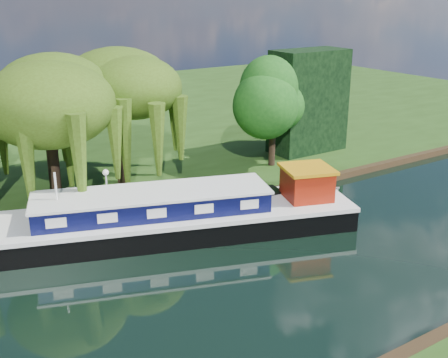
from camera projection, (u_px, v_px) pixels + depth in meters
ground at (191, 297)px, 24.77m from camera, size 120.00×120.00×0.00m
far_bank at (4, 134)px, 51.53m from camera, size 120.00×52.00×0.45m
dutch_barge at (177, 216)px, 30.83m from camera, size 20.55×10.85×4.26m
narrowboat at (218, 213)px, 32.53m from camera, size 11.30×3.67×1.63m
white_cruiser at (327, 197)px, 36.58m from camera, size 2.29×2.00×1.16m
willow_left at (47, 103)px, 32.92m from camera, size 6.99×6.99×8.37m
willow_right at (118, 97)px, 36.16m from camera, size 6.56×6.56×8.00m
tree_far_right at (273, 102)px, 40.19m from camera, size 4.21×4.21×6.89m
conifer_hedge at (308, 101)px, 44.28m from camera, size 6.00×3.00×8.00m
lamppost at (106, 179)px, 32.53m from camera, size 0.36×0.36×2.56m
mooring_posts at (105, 218)px, 30.83m from camera, size 19.16×0.16×1.00m
reeds_near at (437, 319)px, 22.19m from camera, size 33.70×1.50×1.10m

